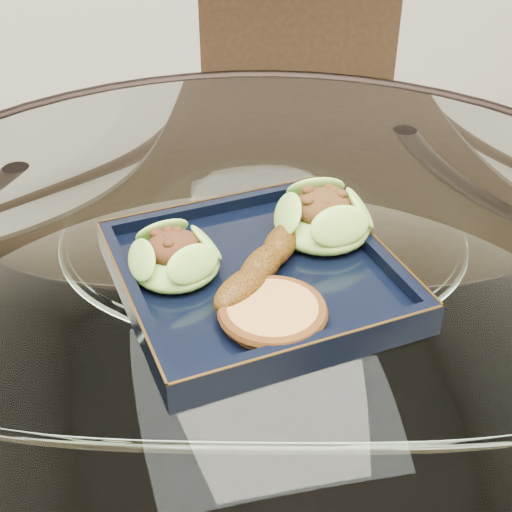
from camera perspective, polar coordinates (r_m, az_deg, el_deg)
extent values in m
cylinder|color=white|center=(0.79, 0.56, -0.34)|extent=(1.10, 1.10, 0.01)
torus|color=black|center=(0.79, 0.56, -0.34)|extent=(1.13, 1.13, 0.02)
cylinder|color=black|center=(1.31, 9.82, -5.51)|extent=(0.04, 0.04, 0.75)
cylinder|color=black|center=(1.25, -15.33, -8.95)|extent=(0.04, 0.04, 0.75)
cube|color=black|center=(1.40, 3.18, 1.53)|extent=(0.47, 0.47, 0.04)
cube|color=black|center=(1.45, 3.30, 13.88)|extent=(0.37, 0.11, 0.43)
cylinder|color=black|center=(1.42, -3.85, -9.95)|extent=(0.03, 0.03, 0.42)
cylinder|color=black|center=(1.44, 9.92, -10.00)|extent=(0.03, 0.03, 0.42)
cylinder|color=black|center=(1.68, -3.01, -1.78)|extent=(0.03, 0.03, 0.42)
cylinder|color=black|center=(1.69, 8.50, -1.89)|extent=(0.03, 0.03, 0.42)
cube|color=black|center=(0.74, 0.00, -1.91)|extent=(0.31, 0.31, 0.02)
ellipsoid|color=#689C2D|center=(0.72, -6.49, -0.31)|extent=(0.10, 0.10, 0.03)
ellipsoid|color=#6CA730|center=(0.78, 5.39, 2.83)|extent=(0.14, 0.14, 0.04)
ellipsoid|color=#623B0A|center=(0.71, 0.46, -0.75)|extent=(0.12, 0.14, 0.03)
cylinder|color=#BF8B3F|center=(0.66, 1.33, -4.62)|extent=(0.10, 0.10, 0.02)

